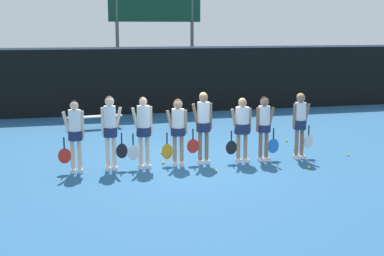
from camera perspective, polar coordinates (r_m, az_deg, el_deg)
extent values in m
plane|color=#235684|center=(13.45, -0.06, -3.89)|extent=(140.00, 140.00, 0.00)
cube|color=black|center=(21.33, -5.65, 4.94)|extent=(60.00, 0.06, 2.58)
cube|color=slate|center=(21.24, -5.72, 8.51)|extent=(60.00, 0.08, 0.08)
cylinder|color=#515156|center=(22.58, -7.95, 8.78)|extent=(0.14, 0.14, 5.39)
cylinder|color=#515156|center=(23.16, 0.00, 8.92)|extent=(0.14, 0.14, 5.39)
cube|color=#0F3823|center=(22.83, -3.99, 13.44)|extent=(3.89, 0.12, 1.75)
cube|color=#B2B2B7|center=(18.40, -10.30, 1.21)|extent=(1.88, 0.61, 0.04)
cylinder|color=slate|center=(18.72, -8.10, 0.75)|extent=(0.06, 0.06, 0.40)
cylinder|color=slate|center=(18.48, -7.91, 0.63)|extent=(0.06, 0.06, 0.40)
cylinder|color=slate|center=(18.42, -12.66, 0.44)|extent=(0.06, 0.06, 0.40)
cylinder|color=slate|center=(18.17, -12.53, 0.31)|extent=(0.06, 0.06, 0.40)
cylinder|color=beige|center=(12.92, -11.90, -2.86)|extent=(0.10, 0.10, 0.81)
cylinder|color=beige|center=(12.92, -12.61, -2.89)|extent=(0.10, 0.10, 0.81)
cube|color=white|center=(12.98, -11.84, -4.45)|extent=(0.11, 0.24, 0.09)
cube|color=white|center=(12.98, -12.54, -4.48)|extent=(0.11, 0.24, 0.09)
cylinder|color=#192347|center=(12.82, -12.34, -0.77)|extent=(0.33, 0.33, 0.22)
cylinder|color=white|center=(12.77, -12.39, 0.39)|extent=(0.29, 0.29, 0.68)
sphere|color=beige|center=(12.70, -12.47, 2.35)|extent=(0.20, 0.20, 0.20)
sphere|color=black|center=(12.72, -12.47, 2.47)|extent=(0.18, 0.18, 0.18)
cylinder|color=beige|center=(12.77, -13.22, 0.30)|extent=(0.21, 0.08, 0.65)
cylinder|color=beige|center=(12.78, -11.60, 0.37)|extent=(0.08, 0.08, 0.65)
cylinder|color=black|center=(12.82, -13.49, -1.54)|extent=(0.03, 0.03, 0.27)
ellipsoid|color=red|center=(12.89, -13.43, -2.91)|extent=(0.31, 0.03, 0.37)
cylinder|color=beige|center=(12.98, -8.30, -2.60)|extent=(0.10, 0.10, 0.85)
cylinder|color=beige|center=(12.96, -8.99, -2.64)|extent=(0.10, 0.10, 0.85)
cube|color=white|center=(13.04, -8.24, -4.26)|extent=(0.11, 0.24, 0.09)
cube|color=white|center=(13.02, -8.93, -4.30)|extent=(0.11, 0.24, 0.09)
cylinder|color=#192347|center=(12.86, -8.71, -0.43)|extent=(0.33, 0.33, 0.22)
cylinder|color=white|center=(12.82, -8.74, 0.77)|extent=(0.29, 0.29, 0.70)
sphere|color=beige|center=(12.75, -8.80, 2.82)|extent=(0.22, 0.22, 0.22)
sphere|color=#4C331E|center=(12.76, -8.82, 2.95)|extent=(0.20, 0.20, 0.20)
cylinder|color=beige|center=(12.84, -7.93, 0.76)|extent=(0.21, 0.08, 0.67)
cylinder|color=beige|center=(12.80, -9.51, 0.68)|extent=(0.08, 0.08, 0.67)
cylinder|color=black|center=(12.91, -7.52, -1.09)|extent=(0.03, 0.03, 0.26)
ellipsoid|color=black|center=(12.97, -7.49, -2.45)|extent=(0.28, 0.03, 0.37)
cylinder|color=beige|center=(13.08, -4.79, -2.46)|extent=(0.10, 0.10, 0.83)
cylinder|color=beige|center=(13.04, -5.50, -2.52)|extent=(0.10, 0.10, 0.83)
cube|color=white|center=(13.14, -4.72, -4.06)|extent=(0.14, 0.25, 0.09)
cube|color=white|center=(13.10, -5.44, -4.13)|extent=(0.14, 0.25, 0.09)
cylinder|color=#192347|center=(12.96, -5.18, -0.38)|extent=(0.35, 0.35, 0.22)
cylinder|color=white|center=(12.91, -5.20, 0.83)|extent=(0.31, 0.31, 0.71)
sphere|color=beige|center=(12.84, -5.23, 2.81)|extent=(0.19, 0.19, 0.19)
sphere|color=olive|center=(12.86, -5.26, 2.93)|extent=(0.18, 0.18, 0.18)
cylinder|color=beige|center=(12.86, -6.03, 0.72)|extent=(0.22, 0.10, 0.67)
cylinder|color=beige|center=(12.96, -4.42, 0.83)|extent=(0.08, 0.08, 0.67)
cylinder|color=black|center=(12.90, -6.31, -1.19)|extent=(0.03, 0.03, 0.28)
ellipsoid|color=silver|center=(12.97, -6.28, -2.62)|extent=(0.27, 0.03, 0.38)
cylinder|color=tan|center=(13.28, -1.11, -2.32)|extent=(0.10, 0.10, 0.79)
cylinder|color=tan|center=(13.27, -1.86, -2.33)|extent=(0.10, 0.10, 0.79)
cube|color=white|center=(13.33, -1.10, -3.82)|extent=(0.15, 0.26, 0.09)
cube|color=white|center=(13.33, -1.84, -3.83)|extent=(0.15, 0.26, 0.09)
cylinder|color=#192347|center=(13.18, -1.49, -0.37)|extent=(0.36, 0.36, 0.19)
cylinder|color=white|center=(13.14, -1.50, 0.69)|extent=(0.31, 0.31, 0.63)
sphere|color=tan|center=(13.07, -1.51, 2.54)|extent=(0.23, 0.23, 0.23)
sphere|color=#4C331E|center=(13.08, -1.51, 2.68)|extent=(0.21, 0.21, 0.21)
cylinder|color=tan|center=(13.13, -2.36, 0.62)|extent=(0.21, 0.11, 0.60)
cylinder|color=tan|center=(13.14, -0.68, 0.64)|extent=(0.08, 0.08, 0.60)
cylinder|color=black|center=(13.19, -2.69, -1.08)|extent=(0.03, 0.03, 0.29)
ellipsoid|color=orange|center=(13.26, -2.68, -2.53)|extent=(0.28, 0.03, 0.40)
cylinder|color=#8C664C|center=(13.48, 1.57, -1.98)|extent=(0.10, 0.10, 0.86)
cylinder|color=#8C664C|center=(13.44, 0.87, -2.02)|extent=(0.10, 0.10, 0.86)
cube|color=white|center=(13.54, 1.59, -3.59)|extent=(0.11, 0.24, 0.09)
cube|color=white|center=(13.50, 0.89, -3.64)|extent=(0.11, 0.24, 0.09)
cylinder|color=#192347|center=(13.36, 1.23, 0.13)|extent=(0.36, 0.36, 0.23)
cylinder|color=white|center=(13.31, 1.23, 1.28)|extent=(0.31, 0.31, 0.71)
sphere|color=#8C664C|center=(13.25, 1.24, 3.26)|extent=(0.22, 0.22, 0.22)
sphere|color=#D8B772|center=(13.26, 1.22, 3.40)|extent=(0.21, 0.21, 0.21)
cylinder|color=#8C664C|center=(13.26, 0.42, 1.20)|extent=(0.21, 0.08, 0.67)
cylinder|color=#8C664C|center=(13.36, 2.00, 1.26)|extent=(0.08, 0.08, 0.67)
cylinder|color=black|center=(13.30, 0.10, -0.62)|extent=(0.03, 0.03, 0.26)
ellipsoid|color=red|center=(13.37, 0.10, -1.94)|extent=(0.31, 0.03, 0.36)
cylinder|color=tan|center=(13.70, 5.71, -1.99)|extent=(0.10, 0.10, 0.78)
cylinder|color=tan|center=(13.63, 4.96, -2.05)|extent=(0.10, 0.10, 0.78)
cube|color=white|center=(13.75, 5.73, -3.42)|extent=(0.12, 0.24, 0.09)
cube|color=white|center=(13.68, 4.99, -3.49)|extent=(0.12, 0.24, 0.09)
cylinder|color=#192347|center=(13.57, 5.37, -0.05)|extent=(0.40, 0.40, 0.25)
cylinder|color=white|center=(13.53, 5.39, 0.90)|extent=(0.35, 0.35, 0.63)
sphere|color=tan|center=(13.46, 5.42, 2.68)|extent=(0.21, 0.21, 0.21)
sphere|color=#D8B772|center=(13.48, 5.39, 2.80)|extent=(0.20, 0.20, 0.20)
cylinder|color=tan|center=(13.45, 4.54, 0.80)|extent=(0.20, 0.08, 0.60)
cylinder|color=tan|center=(13.61, 6.19, 0.88)|extent=(0.08, 0.08, 0.60)
cylinder|color=black|center=(13.47, 4.23, -0.82)|extent=(0.03, 0.03, 0.26)
ellipsoid|color=black|center=(13.54, 4.21, -2.10)|extent=(0.29, 0.03, 0.36)
cylinder|color=#8C664C|center=(13.88, 7.93, -1.86)|extent=(0.10, 0.10, 0.79)
cylinder|color=#8C664C|center=(13.81, 7.32, -1.91)|extent=(0.10, 0.10, 0.79)
cube|color=white|center=(13.94, 7.95, -3.29)|extent=(0.13, 0.25, 0.09)
cube|color=white|center=(13.86, 7.34, -3.35)|extent=(0.13, 0.25, 0.09)
cylinder|color=#192347|center=(13.76, 7.67, -0.01)|extent=(0.35, 0.35, 0.18)
cylinder|color=white|center=(13.71, 7.70, 1.02)|extent=(0.30, 0.30, 0.63)
sphere|color=#8C664C|center=(13.65, 7.74, 2.79)|extent=(0.22, 0.22, 0.22)
sphere|color=black|center=(13.66, 7.71, 2.92)|extent=(0.21, 0.21, 0.21)
cylinder|color=#8C664C|center=(13.80, 8.41, 1.00)|extent=(0.20, 0.09, 0.60)
cylinder|color=#8C664C|center=(13.64, 7.02, 0.92)|extent=(0.08, 0.08, 0.60)
cylinder|color=black|center=(13.89, 8.69, -0.58)|extent=(0.03, 0.03, 0.28)
ellipsoid|color=blue|center=(13.95, 8.66, -1.91)|extent=(0.31, 0.03, 0.38)
cylinder|color=#8C664C|center=(14.29, 11.64, -1.56)|extent=(0.10, 0.10, 0.82)
cylinder|color=#8C664C|center=(14.21, 11.09, -1.61)|extent=(0.10, 0.10, 0.82)
cube|color=white|center=(14.35, 11.65, -3.00)|extent=(0.13, 0.25, 0.09)
cube|color=white|center=(14.27, 11.10, -3.06)|extent=(0.13, 0.25, 0.09)
cylinder|color=#192347|center=(14.16, 11.44, 0.36)|extent=(0.33, 0.33, 0.24)
cylinder|color=white|center=(14.12, 11.47, 1.35)|extent=(0.29, 0.29, 0.66)
sphere|color=#8C664C|center=(14.06, 11.54, 3.13)|extent=(0.22, 0.22, 0.22)
sphere|color=#D8B772|center=(14.07, 11.50, 3.25)|extent=(0.21, 0.21, 0.21)
cylinder|color=#8C664C|center=(14.22, 12.10, 1.33)|extent=(0.21, 0.10, 0.63)
cylinder|color=#8C664C|center=(14.03, 10.87, 1.26)|extent=(0.08, 0.08, 0.63)
cylinder|color=black|center=(14.31, 12.36, -0.23)|extent=(0.03, 0.03, 0.26)
ellipsoid|color=silver|center=(14.37, 12.31, -1.45)|extent=(0.27, 0.03, 0.36)
sphere|color=#CCE033|center=(16.33, 10.07, -1.35)|extent=(0.07, 0.07, 0.07)
sphere|color=#CCE033|center=(14.54, -3.26, -2.67)|extent=(0.07, 0.07, 0.07)
sphere|color=#CCE033|center=(15.25, 10.89, -2.22)|extent=(0.07, 0.07, 0.07)
sphere|color=#CCE033|center=(14.89, 16.32, -2.78)|extent=(0.06, 0.06, 0.06)
sphere|color=#CCE033|center=(14.87, 4.09, -2.38)|extent=(0.07, 0.07, 0.07)
sphere|color=#CCE033|center=(12.72, 2.60, -4.59)|extent=(0.07, 0.07, 0.07)
sphere|color=#CCE033|center=(13.49, -3.08, -3.71)|extent=(0.07, 0.07, 0.07)
sphere|color=#CCE033|center=(14.83, -13.76, -2.69)|extent=(0.07, 0.07, 0.07)
sphere|color=#CCE033|center=(13.33, 12.38, -4.12)|extent=(0.07, 0.07, 0.07)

